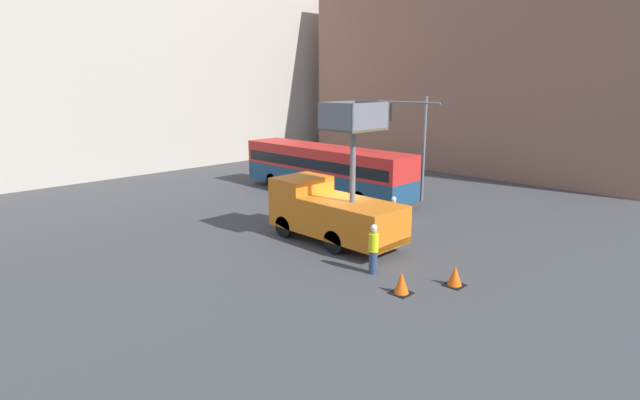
# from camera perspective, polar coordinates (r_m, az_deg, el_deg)

# --- Properties ---
(ground_plane) EXTENTS (120.00, 120.00, 0.00)m
(ground_plane) POSITION_cam_1_polar(r_m,az_deg,el_deg) (23.83, 2.42, -3.92)
(ground_plane) COLOR #424244
(building_backdrop_far) EXTENTS (44.00, 10.00, 18.06)m
(building_backdrop_far) POSITION_cam_1_polar(r_m,az_deg,el_deg) (44.93, -23.93, 14.82)
(building_backdrop_far) COLOR #BCB2A3
(building_backdrop_far) RESTS_ON ground_plane
(building_backdrop_side) EXTENTS (10.00, 28.00, 15.09)m
(building_backdrop_side) POSITION_cam_1_polar(r_m,az_deg,el_deg) (44.65, 17.86, 13.42)
(building_backdrop_side) COLOR #936651
(building_backdrop_side) RESTS_ON ground_plane
(utility_truck) EXTENTS (2.48, 6.39, 6.28)m
(utility_truck) POSITION_cam_1_polar(r_m,az_deg,el_deg) (22.35, 1.44, -1.07)
(utility_truck) COLOR orange
(utility_truck) RESTS_ON ground_plane
(city_bus) EXTENTS (2.61, 12.49, 3.07)m
(city_bus) POSITION_cam_1_polar(r_m,az_deg,el_deg) (31.62, 0.62, 3.82)
(city_bus) COLOR navy
(city_bus) RESTS_ON ground_plane
(traffic_light_pole) EXTENTS (4.20, 3.95, 6.25)m
(traffic_light_pole) POSITION_cam_1_polar(r_m,az_deg,el_deg) (29.02, 10.47, 7.62)
(traffic_light_pole) COLOR slate
(traffic_light_pole) RESTS_ON ground_plane
(road_worker_near_truck) EXTENTS (0.38, 0.38, 1.93)m
(road_worker_near_truck) POSITION_cam_1_polar(r_m,az_deg,el_deg) (18.91, 6.13, -5.57)
(road_worker_near_truck) COLOR navy
(road_worker_near_truck) RESTS_ON ground_plane
(road_worker_directing) EXTENTS (0.38, 0.38, 1.79)m
(road_worker_directing) POSITION_cam_1_polar(r_m,az_deg,el_deg) (23.99, 8.38, -1.71)
(road_worker_directing) COLOR navy
(road_worker_directing) RESTS_ON ground_plane
(traffic_cone_near_truck) EXTENTS (0.67, 0.67, 0.76)m
(traffic_cone_near_truck) POSITION_cam_1_polar(r_m,az_deg,el_deg) (18.56, 15.16, -8.39)
(traffic_cone_near_truck) COLOR black
(traffic_cone_near_truck) RESTS_ON ground_plane
(traffic_cone_mid_road) EXTENTS (0.67, 0.67, 0.77)m
(traffic_cone_mid_road) POSITION_cam_1_polar(r_m,az_deg,el_deg) (17.53, 9.29, -9.40)
(traffic_cone_mid_road) COLOR black
(traffic_cone_mid_road) RESTS_ON ground_plane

